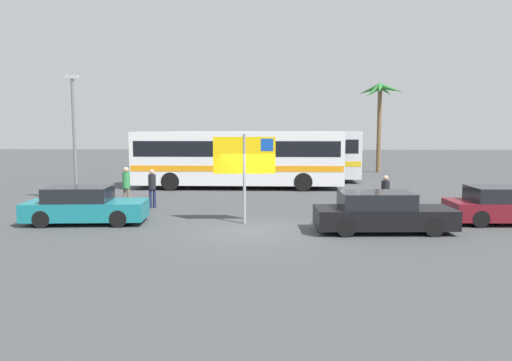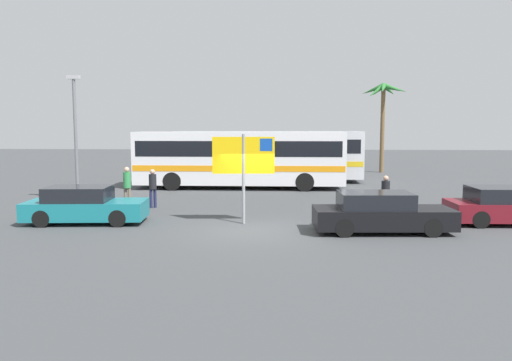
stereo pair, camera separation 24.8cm
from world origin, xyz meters
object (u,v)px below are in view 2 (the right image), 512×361
object	(u,v)px
bus_front_coach	(240,157)
car_black	(381,213)
bus_rear_coach	(268,153)
ferry_sign	(245,159)
car_teal	(84,206)
pedestrian_crossing_lot	(153,185)
pedestrian_near_sign	(127,183)
pedestrian_by_bus	(385,193)
car_maroon	(506,206)

from	to	relation	value
bus_front_coach	car_black	bearing A→B (deg)	-63.93
bus_rear_coach	ferry_sign	xyz separation A→B (m)	(-0.46, -13.80, 0.54)
bus_rear_coach	car_teal	distance (m)	15.35
bus_rear_coach	ferry_sign	world-z (taller)	ferry_sign
bus_front_coach	bus_rear_coach	size ratio (longest dim) A/B	1.00
bus_rear_coach	pedestrian_crossing_lot	world-z (taller)	bus_rear_coach
bus_front_coach	pedestrian_near_sign	world-z (taller)	bus_front_coach
car_black	pedestrian_crossing_lot	distance (m)	9.88
ferry_sign	car_teal	world-z (taller)	ferry_sign
ferry_sign	car_black	bearing A→B (deg)	-19.03
bus_rear_coach	pedestrian_by_bus	size ratio (longest dim) A/B	7.30
ferry_sign	bus_front_coach	bearing A→B (deg)	92.02
pedestrian_near_sign	car_teal	bearing A→B (deg)	-0.89
bus_rear_coach	pedestrian_near_sign	distance (m)	11.94
pedestrian_by_bus	pedestrian_near_sign	size ratio (longest dim) A/B	0.91
bus_front_coach	pedestrian_near_sign	xyz separation A→B (m)	(-4.26, -6.85, -0.75)
ferry_sign	pedestrian_crossing_lot	xyz separation A→B (m)	(-4.20, 3.34, -1.35)
ferry_sign	car_black	distance (m)	5.01
bus_front_coach	pedestrian_crossing_lot	world-z (taller)	bus_front_coach
pedestrian_crossing_lot	pedestrian_by_bus	world-z (taller)	pedestrian_crossing_lot
pedestrian_near_sign	ferry_sign	bearing A→B (deg)	64.00
pedestrian_near_sign	car_black	bearing A→B (deg)	71.39
bus_front_coach	pedestrian_crossing_lot	bearing A→B (deg)	-114.48
car_maroon	pedestrian_near_sign	distance (m)	14.91
bus_front_coach	pedestrian_by_bus	world-z (taller)	bus_front_coach
pedestrian_crossing_lot	car_teal	bearing A→B (deg)	-59.72
pedestrian_by_bus	ferry_sign	bearing A→B (deg)	-121.07
bus_rear_coach	pedestrian_near_sign	world-z (taller)	bus_rear_coach
bus_rear_coach	car_teal	world-z (taller)	bus_rear_coach
ferry_sign	pedestrian_near_sign	size ratio (longest dim) A/B	1.83
bus_front_coach	car_maroon	world-z (taller)	bus_front_coach
bus_rear_coach	car_black	bearing A→B (deg)	-74.79
ferry_sign	pedestrian_by_bus	distance (m)	5.75
car_teal	car_black	xyz separation A→B (m)	(10.33, -1.05, 0.00)
car_teal	car_maroon	distance (m)	15.08
bus_rear_coach	pedestrian_crossing_lot	size ratio (longest dim) A/B	7.01
bus_front_coach	pedestrian_crossing_lot	distance (m)	7.62
pedestrian_near_sign	car_maroon	bearing A→B (deg)	85.02
ferry_sign	car_black	size ratio (longest dim) A/B	0.70
bus_front_coach	ferry_sign	xyz separation A→B (m)	(1.06, -10.23, 0.54)
bus_rear_coach	car_maroon	xyz separation A→B (m)	(8.82, -13.37, -1.15)
ferry_sign	pedestrian_near_sign	world-z (taller)	ferry_sign
pedestrian_crossing_lot	car_black	bearing A→B (deg)	26.94
car_black	pedestrian_near_sign	bearing A→B (deg)	151.94
bus_rear_coach	car_teal	bearing A→B (deg)	-114.07
car_maroon	pedestrian_crossing_lot	distance (m)	13.80
pedestrian_by_bus	pedestrian_near_sign	distance (m)	10.75
bus_rear_coach	car_teal	xyz separation A→B (m)	(-6.24, -13.98, -1.15)
pedestrian_by_bus	car_teal	bearing A→B (deg)	-129.36
ferry_sign	bus_rear_coach	bearing A→B (deg)	84.19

